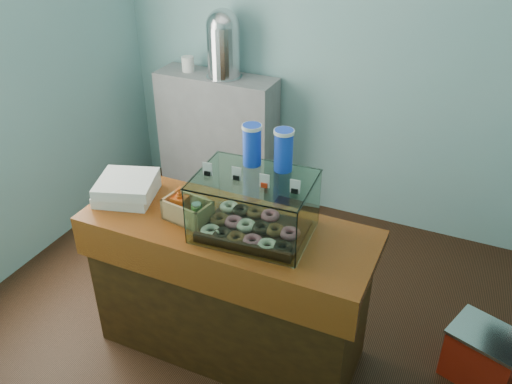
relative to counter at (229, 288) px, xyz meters
The scene contains 9 objects.
ground 0.52m from the counter, 90.00° to the left, with size 3.50×3.50×0.00m, color black.
room_shell 1.27m from the counter, 84.37° to the left, with size 3.54×3.04×2.82m.
counter is the anchor object (origin of this frame).
back_shelf 1.82m from the counter, 119.76° to the left, with size 1.00×0.32×1.10m, color gray.
display_case 0.63m from the counter, ahead, with size 0.61×0.47×0.54m.
condiment_crate 0.55m from the counter, behind, with size 0.27×0.18×0.18m.
pastry_boxes 0.82m from the counter, behind, with size 0.40×0.40×0.12m.
coffee_urn 2.00m from the counter, 117.54° to the left, with size 0.29×0.29×0.53m.
red_cooler 1.48m from the counter, 15.04° to the left, with size 0.46×0.40×0.34m.
Camera 1 is at (1.12, -2.34, 2.53)m, focal length 38.00 mm.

